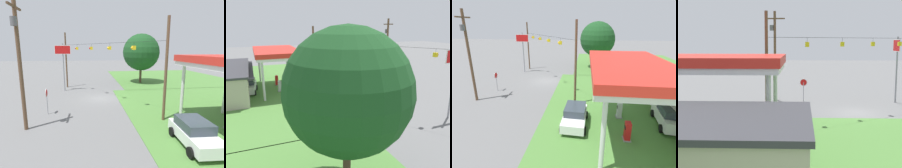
{
  "view_description": "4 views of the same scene",
  "coord_description": "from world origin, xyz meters",
  "views": [
    {
      "loc": [
        21.48,
        -1.39,
        6.12
      ],
      "look_at": [
        3.21,
        1.03,
        2.49
      ],
      "focal_mm": 28.0,
      "sensor_mm": 36.0,
      "label": 1
    },
    {
      "loc": [
        -19.67,
        12.57,
        8.92
      ],
      "look_at": [
        3.09,
        3.45,
        2.26
      ],
      "focal_mm": 35.0,
      "sensor_mm": 36.0,
      "label": 2
    },
    {
      "loc": [
        25.26,
        5.96,
        8.26
      ],
      "look_at": [
        5.87,
        3.58,
        1.65
      ],
      "focal_mm": 28.0,
      "sensor_mm": 36.0,
      "label": 3
    },
    {
      "loc": [
        5.08,
        28.26,
        6.56
      ],
      "look_at": [
        6.01,
        2.41,
        3.0
      ],
      "focal_mm": 50.0,
      "sensor_mm": 36.0,
      "label": 4
    }
  ],
  "objects": [
    {
      "name": "ground_plane",
      "position": [
        0.0,
        0.0,
        0.0
      ],
      "size": [
        160.0,
        160.0,
        0.0
      ],
      "primitive_type": "plane",
      "color": "slate"
    },
    {
      "name": "grass_verge_station_corner",
      "position": [
        13.88,
        16.13,
        0.02
      ],
      "size": [
        36.0,
        28.0,
        0.04
      ],
      "primitive_type": "cube",
      "color": "#4C7F38",
      "rests_on": "ground"
    },
    {
      "name": "gas_station_canopy",
      "position": [
        11.88,
        9.29,
        5.16
      ],
      "size": [
        11.45,
        5.8,
        5.68
      ],
      "color": "silver",
      "rests_on": "ground"
    },
    {
      "name": "fuel_pump_near",
      "position": [
        10.17,
        9.28,
        0.71
      ],
      "size": [
        0.71,
        0.56,
        1.5
      ],
      "color": "gray",
      "rests_on": "ground"
    },
    {
      "name": "fuel_pump_far",
      "position": [
        13.59,
        9.28,
        0.71
      ],
      "size": [
        0.71,
        0.56,
        1.5
      ],
      "color": "gray",
      "rests_on": "ground"
    },
    {
      "name": "car_at_pumps_front",
      "position": [
        11.83,
        5.27,
        0.87
      ],
      "size": [
        4.3,
        2.29,
        1.68
      ],
      "rotation": [
        0.0,
        0.0,
        -0.06
      ],
      "color": "white",
      "rests_on": "ground"
    },
    {
      "name": "car_at_pumps_rear",
      "position": [
        11.06,
        13.3,
        0.95
      ],
      "size": [
        4.42,
        2.42,
        1.84
      ],
      "rotation": [
        0.0,
        0.0,
        3.05
      ],
      "color": "white",
      "rests_on": "ground"
    },
    {
      "name": "stop_sign_roadside",
      "position": [
        4.81,
        -5.43,
        1.81
      ],
      "size": [
        0.8,
        0.08,
        2.5
      ],
      "rotation": [
        0.0,
        0.0,
        3.14
      ],
      "color": "#99999E",
      "rests_on": "ground"
    },
    {
      "name": "utility_pole_main",
      "position": [
        8.04,
        -6.36,
        5.49
      ],
      "size": [
        2.2,
        0.44,
        9.82
      ],
      "color": "brown",
      "rests_on": "ground"
    },
    {
      "name": "signal_span_gantry",
      "position": [
        0.0,
        -0.01,
        4.79
      ],
      "size": [
        15.58,
        10.24,
        8.78
      ],
      "color": "brown",
      "rests_on": "ground"
    },
    {
      "name": "tree_west_verge",
      "position": [
        -10.0,
        8.16,
        5.65
      ],
      "size": [
        6.67,
        6.67,
        8.99
      ],
      "color": "#4C3828",
      "rests_on": "ground"
    }
  ]
}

